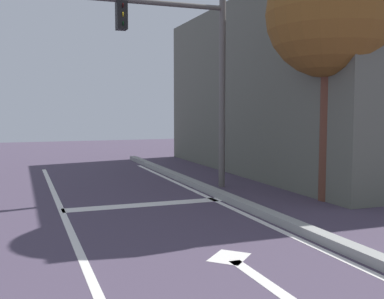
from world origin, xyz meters
The scene contains 8 objects.
lane_line_center centered at (0.01, 6.00, 0.00)m, with size 0.12×20.00×0.01m, color silver.
lane_line_curbside centered at (3.21, 6.00, 0.00)m, with size 0.12×20.00×0.01m, color silver.
stop_bar centered at (1.68, 9.32, 0.00)m, with size 3.35×0.40×0.01m, color silver.
lane_arrow_stem centered at (1.85, 4.74, 0.00)m, with size 0.16×1.40×0.01m, color silver.
lane_arrow_head centered at (1.85, 5.59, 0.00)m, with size 0.56×0.44×0.01m, color silver.
curb_strip centered at (3.46, 6.00, 0.07)m, with size 0.24×24.00×0.14m, color gray.
traffic_signal_mast centered at (2.86, 10.82, 3.35)m, with size 5.14×0.34×4.86m.
roadside_tree centered at (5.46, 8.39, 3.94)m, with size 2.70×2.70×5.33m.
Camera 1 is at (-0.73, 0.11, 1.96)m, focal length 43.42 mm.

